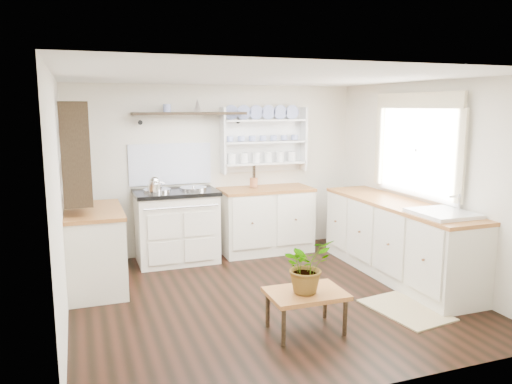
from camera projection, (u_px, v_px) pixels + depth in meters
floor at (267, 296)px, 5.35m from camera, size 4.00×3.80×0.01m
wall_back at (218, 169)px, 6.91m from camera, size 4.00×0.02×2.30m
wall_right at (427, 181)px, 5.82m from camera, size 0.02×3.80×2.30m
wall_left at (60, 204)px, 4.48m from camera, size 0.02×3.80×2.30m
ceiling at (268, 77)px, 4.96m from camera, size 4.00×3.80×0.01m
window at (417, 145)px, 5.87m from camera, size 0.08×1.55×1.22m
aga_cooker at (176, 225)px, 6.50m from camera, size 1.06×0.73×0.97m
back_cabinets at (266, 219)px, 6.95m from camera, size 1.27×0.63×0.90m
right_cabinets at (397, 239)px, 5.93m from camera, size 0.62×2.43×0.90m
belfast_sink at (442, 225)px, 5.18m from camera, size 0.55×0.60×0.45m
left_cabinets at (95, 248)px, 5.53m from camera, size 0.62×1.13×0.90m
plate_rack at (262, 139)px, 7.03m from camera, size 1.20×0.22×0.90m
high_shelf at (190, 114)px, 6.53m from camera, size 1.50×0.29×0.16m
left_shelving at (75, 150)px, 5.30m from camera, size 0.28×0.80×1.05m
kettle at (155, 186)px, 6.20m from camera, size 0.18×0.18×0.22m
utensil_crock at (254, 183)px, 6.89m from camera, size 0.11×0.11×0.13m
center_table at (306, 296)px, 4.48m from camera, size 0.70×0.50×0.37m
potted_plant at (306, 266)px, 4.43m from camera, size 0.52×0.48×0.49m
floor_rug at (405, 310)px, 4.98m from camera, size 0.67×0.92×0.02m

